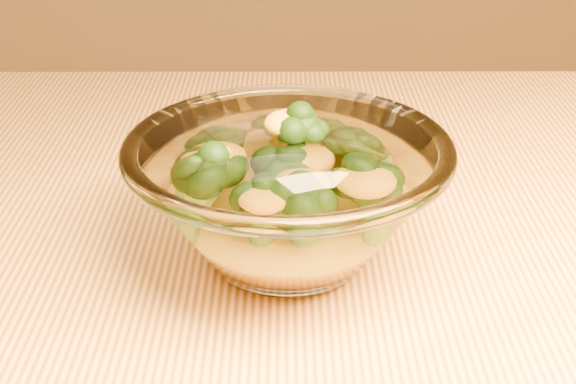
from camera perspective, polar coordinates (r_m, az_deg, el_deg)
The scene contains 3 objects.
glass_bowl at distance 0.46m, azimuth 0.00°, elevation -0.45°, with size 0.19×0.19×0.08m.
cheese_sauce at distance 0.47m, azimuth 0.00°, elevation -2.33°, with size 0.11×0.11×0.03m, color #F0A314.
broccoli_heap at distance 0.46m, azimuth -0.29°, elevation 1.19°, with size 0.13×0.11×0.07m.
Camera 1 is at (-0.02, -0.36, 1.01)m, focal length 50.00 mm.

